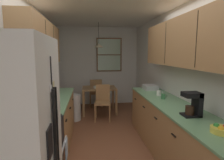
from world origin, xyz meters
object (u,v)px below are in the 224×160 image
at_px(dining_chair_near, 103,100).
at_px(fruit_bowl, 221,129).
at_px(dining_chair_far, 96,92).
at_px(mug_by_coffeemaker, 159,93).
at_px(stove_range, 34,159).
at_px(microwave_over_range, 17,58).
at_px(table_serving_bowl, 97,87).
at_px(refrigerator, 10,157).
at_px(dining_table, 99,92).
at_px(mug_spare, 163,96).
at_px(trash_bin, 75,108).
at_px(coffee_maker, 194,104).
at_px(dish_rack, 150,87).
at_px(storage_canister, 44,101).

height_order(dining_chair_near, fruit_bowl, fruit_bowl).
bearing_deg(dining_chair_far, mug_by_coffeemaker, -65.97).
bearing_deg(stove_range, fruit_bowl, -13.86).
height_order(microwave_over_range, table_serving_bowl, microwave_over_range).
height_order(refrigerator, dining_chair_far, refrigerator).
distance_m(dining_chair_near, mug_by_coffeemaker, 1.70).
relative_size(dining_table, mug_spare, 8.49).
distance_m(dining_table, trash_bin, 0.91).
relative_size(coffee_maker, dish_rack, 0.92).
relative_size(dining_chair_near, fruit_bowl, 4.32).
distance_m(dining_chair_near, dining_chair_far, 1.16).
distance_m(stove_range, coffee_maker, 2.08).
xyz_separation_m(dining_table, fruit_bowl, (1.02, -3.59, 0.32)).
relative_size(stove_range, trash_bin, 1.65).
xyz_separation_m(dining_chair_far, table_serving_bowl, (-0.01, -0.65, 0.26)).
distance_m(dining_chair_far, storage_canister, 3.21).
relative_size(dining_chair_near, dining_chair_far, 1.00).
height_order(dining_table, mug_spare, mug_spare).
bearing_deg(mug_spare, dish_rack, 86.21).
bearing_deg(stove_range, dining_chair_near, 68.19).
relative_size(mug_by_coffeemaker, fruit_bowl, 0.60).
relative_size(fruit_bowl, dish_rack, 0.61).
bearing_deg(dining_table, stove_range, -107.17).
relative_size(microwave_over_range, trash_bin, 0.88).
bearing_deg(dining_chair_near, microwave_over_range, -114.00).
bearing_deg(fruit_bowl, dish_rack, 88.94).
bearing_deg(coffee_maker, mug_spare, 91.36).
height_order(trash_bin, fruit_bowl, fruit_bowl).
relative_size(refrigerator, dish_rack, 5.39).
bearing_deg(dining_table, microwave_over_range, -109.06).
xyz_separation_m(coffee_maker, mug_by_coffeemaker, (0.00, 1.17, -0.11)).
bearing_deg(stove_range, storage_canister, 90.50).
bearing_deg(refrigerator, dining_chair_near, 73.16).
xyz_separation_m(trash_bin, mug_by_coffeemaker, (1.70, -1.34, 0.62)).
distance_m(stove_range, table_serving_bowl, 3.17).
bearing_deg(refrigerator, dish_rack, 51.74).
bearing_deg(storage_canister, dining_table, 68.62).
bearing_deg(dish_rack, microwave_over_range, -139.62).
xyz_separation_m(microwave_over_range, mug_by_coffeemaker, (2.10, 1.21, -0.71)).
relative_size(mug_by_coffeemaker, mug_spare, 1.12).
bearing_deg(dish_rack, mug_spare, -93.79).
bearing_deg(mug_spare, dining_chair_far, 111.55).
distance_m(fruit_bowl, dish_rack, 2.31).
relative_size(mug_by_coffeemaker, table_serving_bowl, 0.61).
height_order(stove_range, fruit_bowl, stove_range).
xyz_separation_m(trash_bin, table_serving_bowl, (0.59, 0.48, 0.43)).
bearing_deg(refrigerator, stove_range, 92.56).
relative_size(storage_canister, coffee_maker, 0.68).
bearing_deg(stove_range, trash_bin, 83.41).
bearing_deg(table_serving_bowl, dining_chair_far, 89.46).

